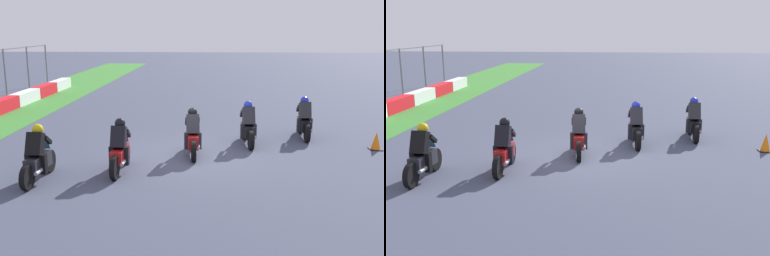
# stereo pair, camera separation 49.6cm
# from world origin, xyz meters

# --- Properties ---
(ground_plane) EXTENTS (120.00, 120.00, 0.00)m
(ground_plane) POSITION_xyz_m (0.00, 0.00, 0.00)
(ground_plane) COLOR #414659
(rider_lane_a) EXTENTS (2.04, 0.54, 1.51)m
(rider_lane_a) POSITION_xyz_m (2.63, -3.98, 0.62)
(rider_lane_a) COLOR black
(rider_lane_a) RESTS_ON ground_plane
(rider_lane_b) EXTENTS (2.04, 0.55, 1.51)m
(rider_lane_b) POSITION_xyz_m (1.53, -1.86, 0.62)
(rider_lane_b) COLOR black
(rider_lane_b) RESTS_ON ground_plane
(rider_lane_c) EXTENTS (2.04, 0.56, 1.51)m
(rider_lane_c) POSITION_xyz_m (0.13, -0.02, 0.62)
(rider_lane_c) COLOR black
(rider_lane_c) RESTS_ON ground_plane
(rider_lane_d) EXTENTS (2.04, 0.54, 1.51)m
(rider_lane_d) POSITION_xyz_m (-1.60, 1.92, 0.62)
(rider_lane_d) COLOR black
(rider_lane_d) RESTS_ON ground_plane
(rider_lane_e) EXTENTS (2.04, 0.54, 1.51)m
(rider_lane_e) POSITION_xyz_m (-2.46, 3.92, 0.62)
(rider_lane_e) COLOR black
(rider_lane_e) RESTS_ON ground_plane
(traffic_cone) EXTENTS (0.40, 0.40, 0.59)m
(traffic_cone) POSITION_xyz_m (1.08, -6.06, 0.28)
(traffic_cone) COLOR black
(traffic_cone) RESTS_ON ground_plane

